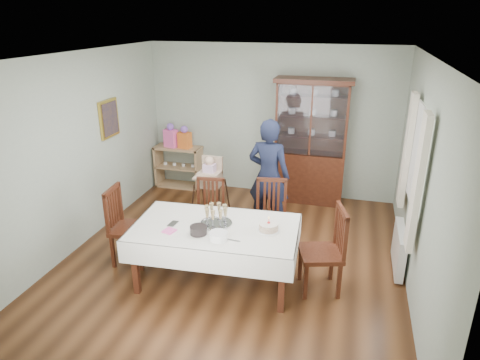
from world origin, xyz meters
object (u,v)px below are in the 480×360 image
at_px(chair_far_left, 209,225).
at_px(chair_end_right, 321,266).
at_px(chair_far_right, 270,229).
at_px(high_chair, 210,194).
at_px(gift_bag_pink, 171,136).
at_px(champagne_tray, 216,219).
at_px(birthday_cake, 269,227).
at_px(chair_end_left, 131,240).
at_px(dining_table, 216,253).
at_px(china_cabinet, 311,140).
at_px(gift_bag_orange, 185,138).
at_px(sideboard, 179,167).
at_px(woman, 269,176).

height_order(chair_far_left, chair_end_right, chair_end_right).
bearing_deg(chair_far_right, high_chair, 137.62).
relative_size(chair_end_right, gift_bag_pink, 2.36).
height_order(champagne_tray, birthday_cake, champagne_tray).
bearing_deg(chair_far_left, champagne_tray, -72.34).
bearing_deg(chair_end_left, dining_table, -101.70).
relative_size(china_cabinet, chair_end_left, 2.06).
bearing_deg(high_chair, gift_bag_orange, 130.54).
xyz_separation_m(china_cabinet, chair_end_left, (-2.07, -2.69, -0.81)).
bearing_deg(champagne_tray, sideboard, 121.05).
distance_m(high_chair, champagne_tray, 1.83).
height_order(chair_end_left, high_chair, chair_end_left).
relative_size(chair_end_left, woman, 0.60).
height_order(chair_far_left, high_chair, high_chair).
relative_size(sideboard, chair_far_left, 0.95).
xyz_separation_m(chair_far_left, high_chair, (-0.26, 0.82, 0.13)).
bearing_deg(chair_end_right, gift_bag_pink, -147.54).
distance_m(chair_far_right, gift_bag_orange, 2.84).
height_order(china_cabinet, gift_bag_orange, china_cabinet).
bearing_deg(chair_end_right, chair_far_right, -152.23).
relative_size(sideboard, chair_end_right, 0.84).
bearing_deg(dining_table, china_cabinet, 73.93).
xyz_separation_m(sideboard, high_chair, (1.03, -1.13, 0.01)).
height_order(china_cabinet, woman, china_cabinet).
bearing_deg(high_chair, sideboard, 134.71).
xyz_separation_m(chair_far_right, champagne_tray, (-0.50, -0.90, 0.54)).
height_order(chair_end_left, chair_end_right, chair_end_right).
bearing_deg(chair_far_right, woman, 95.82).
relative_size(dining_table, chair_far_right, 2.06).
height_order(chair_far_right, champagne_tray, chair_far_right).
bearing_deg(chair_end_right, gift_bag_orange, -150.23).
bearing_deg(china_cabinet, chair_end_right, -80.05).
height_order(china_cabinet, sideboard, china_cabinet).
bearing_deg(gift_bag_pink, chair_end_right, -40.83).
bearing_deg(high_chair, chair_far_left, -69.80).
xyz_separation_m(chair_far_left, champagne_tray, (0.39, -0.84, 0.55)).
relative_size(chair_far_left, high_chair, 0.90).
relative_size(sideboard, chair_far_right, 0.90).
bearing_deg(chair_end_right, champagne_tray, -102.36).
distance_m(chair_end_left, woman, 2.20).
bearing_deg(gift_bag_pink, sideboard, 9.38).
relative_size(chair_far_left, champagne_tray, 2.43).
bearing_deg(high_chair, dining_table, -66.49).
relative_size(china_cabinet, gift_bag_orange, 5.12).
height_order(dining_table, champagne_tray, champagne_tray).
bearing_deg(chair_far_right, gift_bag_orange, 128.13).
bearing_deg(woman, chair_far_right, 113.11).
distance_m(sideboard, chair_far_right, 2.89).
xyz_separation_m(sideboard, chair_far_left, (1.29, -1.95, -0.12)).
relative_size(chair_far_left, gift_bag_orange, 2.24).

